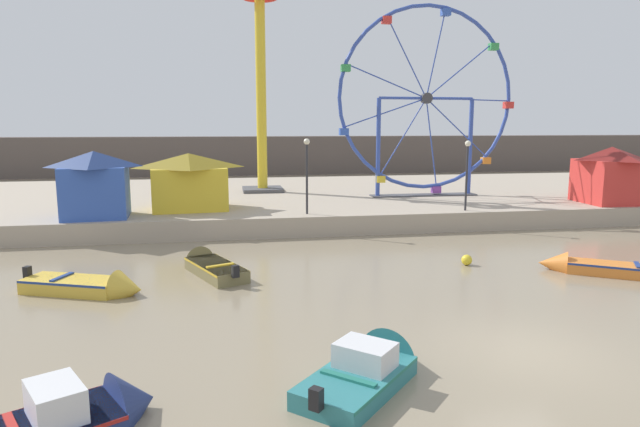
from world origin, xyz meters
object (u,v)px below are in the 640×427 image
object	(u,v)px
motorboat_teal_painted	(373,366)
carnival_booth_yellow_awning	(189,180)
mooring_buoy_orange	(467,260)
drop_tower_yellow_tower	(261,69)
motorboat_navy_blue	(77,416)
ferris_wheel_blue_frame	(426,102)
promenade_lamp_near	(467,165)
motorboat_mustard_yellow	(93,286)
motorboat_orange_hull	(598,267)
motorboat_olive_wood	(208,265)
carnival_booth_blue_tent	(95,183)
carnival_booth_red_striped	(610,174)
promenade_lamp_far	(307,165)

from	to	relation	value
motorboat_teal_painted	carnival_booth_yellow_awning	bearing A→B (deg)	57.40
mooring_buoy_orange	drop_tower_yellow_tower	bearing A→B (deg)	111.32
carnival_booth_yellow_awning	motorboat_navy_blue	bearing A→B (deg)	-97.62
ferris_wheel_blue_frame	promenade_lamp_near	xyz separation A→B (m)	(0.01, -6.48, -3.65)
mooring_buoy_orange	motorboat_mustard_yellow	bearing A→B (deg)	-174.34
mooring_buoy_orange	motorboat_teal_painted	bearing A→B (deg)	-125.32
motorboat_orange_hull	drop_tower_yellow_tower	world-z (taller)	drop_tower_yellow_tower
motorboat_olive_wood	motorboat_mustard_yellow	bearing A→B (deg)	96.84
drop_tower_yellow_tower	carnival_booth_yellow_awning	distance (m)	11.33
carnival_booth_blue_tent	motorboat_mustard_yellow	bearing A→B (deg)	-83.48
motorboat_olive_wood	carnival_booth_yellow_awning	distance (m)	9.98
carnival_booth_yellow_awning	carnival_booth_red_striped	distance (m)	24.83
motorboat_olive_wood	ferris_wheel_blue_frame	bearing A→B (deg)	-70.04
motorboat_olive_wood	motorboat_teal_painted	distance (m)	10.80
motorboat_mustard_yellow	carnival_booth_red_striped	distance (m)	29.32
carnival_booth_red_striped	promenade_lamp_near	size ratio (longest dim) A/B	1.01
motorboat_orange_hull	mooring_buoy_orange	distance (m)	4.96
carnival_booth_red_striped	promenade_lamp_far	world-z (taller)	promenade_lamp_far
ferris_wheel_blue_frame	promenade_lamp_near	size ratio (longest dim) A/B	3.20
motorboat_olive_wood	carnival_booth_red_striped	size ratio (longest dim) A/B	1.14
motorboat_navy_blue	promenade_lamp_far	xyz separation A→B (m)	(7.11, 18.12, 3.36)
motorboat_navy_blue	carnival_booth_blue_tent	xyz separation A→B (m)	(-3.62, 18.86, 2.52)
ferris_wheel_blue_frame	motorboat_navy_blue	bearing A→B (deg)	-123.19
motorboat_orange_hull	promenade_lamp_near	xyz separation A→B (m)	(-1.20, 9.53, 3.32)
mooring_buoy_orange	promenade_lamp_near	bearing A→B (deg)	66.14
motorboat_mustard_yellow	motorboat_orange_hull	bearing A→B (deg)	19.57
promenade_lamp_near	mooring_buoy_orange	size ratio (longest dim) A/B	8.70
motorboat_mustard_yellow	ferris_wheel_blue_frame	xyz separation A→B (m)	(17.60, 15.32, 6.95)
motorboat_navy_blue	motorboat_orange_hull	distance (m)	19.00
motorboat_mustard_yellow	motorboat_olive_wood	bearing A→B (deg)	52.07
carnival_booth_blue_tent	motorboat_olive_wood	bearing A→B (deg)	-57.44
motorboat_orange_hull	motorboat_mustard_yellow	world-z (taller)	motorboat_mustard_yellow
motorboat_orange_hull	carnival_booth_yellow_awning	world-z (taller)	carnival_booth_yellow_awning
carnival_booth_yellow_awning	motorboat_teal_painted	bearing A→B (deg)	-80.38
ferris_wheel_blue_frame	promenade_lamp_far	distance (m)	11.31
carnival_booth_yellow_awning	carnival_booth_blue_tent	distance (m)	4.93
motorboat_mustard_yellow	mooring_buoy_orange	bearing A→B (deg)	27.33
drop_tower_yellow_tower	mooring_buoy_orange	size ratio (longest dim) A/B	37.27
motorboat_mustard_yellow	carnival_booth_red_striped	xyz separation A→B (m)	(27.39, 10.14, 2.55)
motorboat_olive_wood	motorboat_mustard_yellow	xyz separation A→B (m)	(-3.84, -2.25, 0.01)
promenade_lamp_near	mooring_buoy_orange	distance (m)	8.78
motorboat_navy_blue	mooring_buoy_orange	world-z (taller)	motorboat_navy_blue
motorboat_olive_wood	promenade_lamp_near	xyz separation A→B (m)	(13.77, 6.59, 3.32)
motorboat_olive_wood	motorboat_teal_painted	size ratio (longest dim) A/B	1.15
motorboat_teal_painted	drop_tower_yellow_tower	xyz separation A→B (m)	(-0.59, 27.48, 9.20)
motorboat_navy_blue	mooring_buoy_orange	distance (m)	16.34
promenade_lamp_near	drop_tower_yellow_tower	bearing A→B (deg)	133.84
promenade_lamp_far	mooring_buoy_orange	size ratio (longest dim) A/B	9.02
motorboat_navy_blue	promenade_lamp_near	xyz separation A→B (m)	(15.90, 17.81, 3.28)
ferris_wheel_blue_frame	drop_tower_yellow_tower	size ratio (longest dim) A/B	0.75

